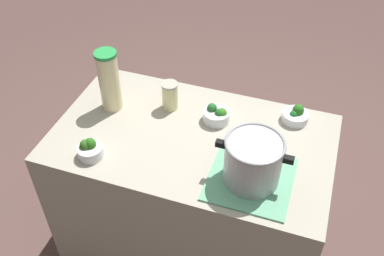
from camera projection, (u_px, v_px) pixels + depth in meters
name	position (u px, v px, depth m)	size (l,w,h in m)	color
ground_plane	(192.00, 249.00, 2.47)	(8.00, 8.00, 0.00)	brown
counter_slab	(192.00, 201.00, 2.18)	(1.20, 0.70, 0.87)	#ABA492
dish_cloth	(251.00, 179.00, 1.71)	(0.32, 0.33, 0.01)	#6BB38A
cooking_pot	(253.00, 160.00, 1.64)	(0.29, 0.22, 0.19)	#B7B7BC
lemonade_pitcher	(109.00, 81.00, 1.95)	(0.10, 0.10, 0.29)	beige
mason_jar	(170.00, 96.00, 1.99)	(0.08, 0.08, 0.13)	beige
broccoli_bowl_front	(90.00, 150.00, 1.79)	(0.10, 0.10, 0.08)	silver
broccoli_bowl_center	(296.00, 115.00, 1.95)	(0.12, 0.12, 0.08)	silver
broccoli_bowl_back	(217.00, 115.00, 1.95)	(0.12, 0.12, 0.08)	silver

